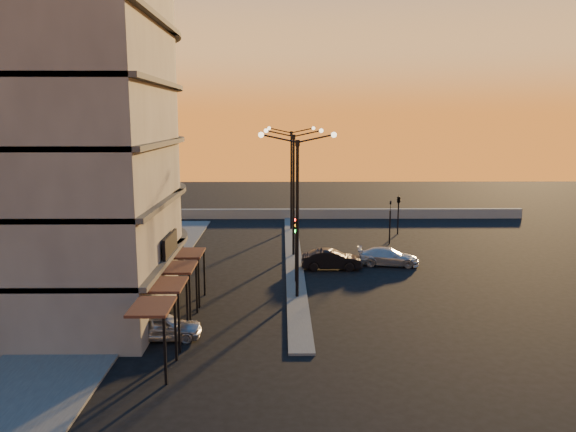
# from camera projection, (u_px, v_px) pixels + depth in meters

# --- Properties ---
(ground) EXTENTS (120.00, 120.00, 0.00)m
(ground) POSITION_uv_depth(u_px,v_px,m) (297.00, 298.00, 32.40)
(ground) COLOR black
(ground) RESTS_ON ground
(sidewalk_west) EXTENTS (5.00, 40.00, 0.12)m
(sidewalk_west) POSITION_uv_depth(u_px,v_px,m) (133.00, 278.00, 36.21)
(sidewalk_west) COLOR #4B4A48
(sidewalk_west) RESTS_ON ground
(median) EXTENTS (1.20, 36.00, 0.12)m
(median) POSITION_uv_depth(u_px,v_px,m) (293.00, 255.00, 42.24)
(median) COLOR #4B4A48
(median) RESTS_ON ground
(parapet) EXTENTS (44.00, 0.50, 1.00)m
(parapet) POSITION_uv_depth(u_px,v_px,m) (310.00, 214.00, 57.94)
(parapet) COLOR gray
(parapet) RESTS_ON ground
(building) EXTENTS (14.35, 17.08, 25.00)m
(building) POSITION_uv_depth(u_px,v_px,m) (38.00, 87.00, 30.22)
(building) COLOR #625D56
(building) RESTS_ON ground
(streetlamp_near) EXTENTS (4.32, 0.32, 9.51)m
(streetlamp_near) POSITION_uv_depth(u_px,v_px,m) (297.00, 202.00, 31.43)
(streetlamp_near) COLOR black
(streetlamp_near) RESTS_ON ground
(streetlamp_mid) EXTENTS (4.32, 0.32, 9.51)m
(streetlamp_mid) POSITION_uv_depth(u_px,v_px,m) (294.00, 182.00, 41.28)
(streetlamp_mid) COLOR black
(streetlamp_mid) RESTS_ON ground
(streetlamp_far) EXTENTS (4.32, 0.32, 9.51)m
(streetlamp_far) POSITION_uv_depth(u_px,v_px,m) (291.00, 170.00, 51.13)
(streetlamp_far) COLOR black
(streetlamp_far) RESTS_ON ground
(traffic_light_main) EXTENTS (0.28, 0.44, 4.25)m
(traffic_light_main) POSITION_uv_depth(u_px,v_px,m) (296.00, 239.00, 34.73)
(traffic_light_main) COLOR black
(traffic_light_main) RESTS_ON ground
(signal_east_a) EXTENTS (0.13, 0.16, 3.60)m
(signal_east_a) POSITION_uv_depth(u_px,v_px,m) (390.00, 221.00, 45.94)
(signal_east_a) COLOR black
(signal_east_a) RESTS_ON ground
(signal_east_b) EXTENTS (0.42, 1.99, 3.60)m
(signal_east_b) POSITION_uv_depth(u_px,v_px,m) (399.00, 200.00, 49.70)
(signal_east_b) COLOR black
(signal_east_b) RESTS_ON ground
(car_hatchback) EXTENTS (3.73, 1.62, 1.25)m
(car_hatchback) POSITION_uv_depth(u_px,v_px,m) (162.00, 326.00, 26.30)
(car_hatchback) COLOR #A8AAB0
(car_hatchback) RESTS_ON ground
(car_sedan) EXTENTS (4.12, 1.48, 1.35)m
(car_sedan) POSITION_uv_depth(u_px,v_px,m) (331.00, 260.00, 38.48)
(car_sedan) COLOR black
(car_sedan) RESTS_ON ground
(car_wagon) EXTENTS (4.49, 2.37, 1.24)m
(car_wagon) POSITION_uv_depth(u_px,v_px,m) (388.00, 257.00, 39.53)
(car_wagon) COLOR #BABEC2
(car_wagon) RESTS_ON ground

